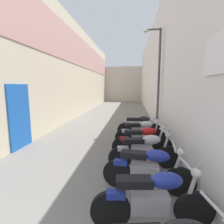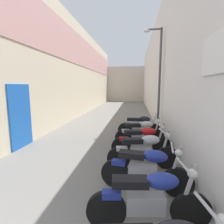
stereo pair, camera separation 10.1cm
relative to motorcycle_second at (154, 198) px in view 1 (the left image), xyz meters
name	(u,v)px [view 1 (the left image)]	position (x,y,z in m)	size (l,w,h in m)	color
ground_plane	(110,122)	(-1.62, 7.69, -0.50)	(40.56, 40.56, 0.00)	slate
building_left	(75,70)	(-4.37, 9.63, 2.74)	(0.45, 24.56, 6.43)	beige
building_right	(155,72)	(1.14, 9.68, 2.57)	(0.45, 24.56, 6.14)	silver
building_far_end	(123,84)	(-1.62, 22.97, 1.92)	(8.11, 2.00, 4.84)	beige
motorcycle_second	(154,198)	(0.00, 0.00, 0.00)	(1.85, 0.58, 1.04)	black
motorcycle_third	(148,168)	(0.00, 0.93, 0.00)	(1.84, 0.58, 1.04)	black
motorcycle_fourth	(144,150)	(0.00, 1.91, 0.00)	(1.84, 0.58, 1.04)	black
motorcycle_fifth	(143,140)	(0.00, 2.73, 0.00)	(1.84, 0.58, 1.04)	black
motorcycle_sixth	(141,132)	(0.00, 3.68, 0.00)	(1.84, 0.58, 1.04)	black
motorcycle_seventh	(140,126)	(0.00, 4.72, 0.00)	(1.85, 0.58, 1.04)	black
street_lamp	(157,74)	(0.70, 5.32, 2.15)	(0.79, 0.18, 4.51)	#47474C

